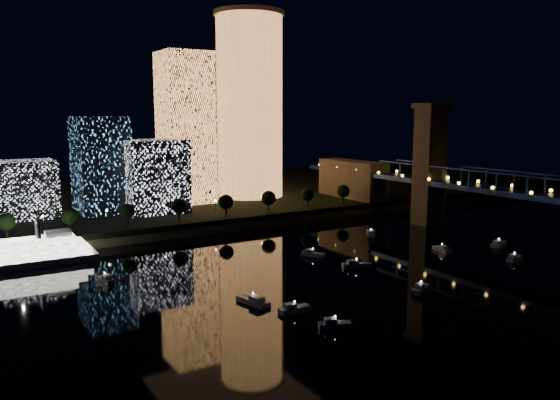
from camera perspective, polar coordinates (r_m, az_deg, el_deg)
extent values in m
plane|color=black|center=(158.01, 12.04, -8.00)|extent=(520.00, 520.00, 0.00)
cube|color=black|center=(291.89, -10.06, 0.32)|extent=(420.00, 160.00, 5.00)
cube|color=#6B5E4C|center=(222.30, -2.64, -2.49)|extent=(420.00, 6.00, 3.00)
cylinder|color=#FFA151|center=(271.84, -3.18, 9.57)|extent=(32.00, 32.00, 87.15)
cylinder|color=#6B5E4C|center=(275.98, -3.27, 18.86)|extent=(34.00, 34.00, 2.00)
cube|color=#FFA151|center=(255.77, -9.84, 7.39)|extent=(21.49, 21.49, 68.39)
cube|color=white|center=(233.89, -13.02, 2.46)|extent=(24.49, 20.72, 30.14)
cube|color=#5DB4FF|center=(240.43, -18.25, 3.56)|extent=(19.83, 25.78, 39.67)
cube|color=white|center=(238.27, -25.04, 1.04)|extent=(22.52, 20.48, 22.52)
cube|color=navy|center=(203.82, 25.60, 0.30)|extent=(10.00, 260.00, 2.00)
cube|color=#6B5E4C|center=(233.75, 15.39, 3.34)|extent=(11.00, 9.00, 48.00)
cube|color=#6B5E4C|center=(232.79, 15.64, 9.47)|extent=(13.00, 11.00, 2.00)
cube|color=navy|center=(198.83, 24.94, 2.19)|extent=(0.50, 150.00, 0.50)
cube|color=navy|center=(207.20, 26.48, 2.32)|extent=(0.50, 150.00, 0.50)
cube|color=#6B5E4C|center=(271.52, 7.57, 1.66)|extent=(12.00, 40.00, 23.00)
cube|color=navy|center=(206.02, 22.11, 1.59)|extent=(0.50, 0.50, 7.00)
cube|color=navy|center=(220.96, 17.11, 2.30)|extent=(0.50, 0.50, 7.00)
cube|color=navy|center=(237.39, 12.77, 2.91)|extent=(0.50, 0.50, 7.00)
sphere|color=gold|center=(199.01, 24.77, 0.69)|extent=(1.20, 1.20, 1.20)
sphere|color=gold|center=(226.79, 15.31, 2.11)|extent=(1.20, 1.20, 1.20)
sphere|color=gold|center=(259.44, 8.06, 3.16)|extent=(1.20, 1.20, 1.20)
cube|color=silver|center=(183.14, -25.51, -5.98)|extent=(44.69, 10.87, 2.23)
cube|color=white|center=(182.64, -25.56, -5.33)|extent=(40.96, 9.89, 2.04)
cube|color=white|center=(182.18, -25.60, -4.71)|extent=(37.24, 8.91, 2.04)
cube|color=white|center=(181.74, -25.64, -4.08)|extent=(31.66, 7.89, 2.04)
cube|color=silver|center=(182.56, -22.20, -3.24)|extent=(7.51, 5.68, 1.67)
cylinder|color=black|center=(179.68, -23.91, -2.86)|extent=(1.30, 1.30, 5.57)
cylinder|color=black|center=(183.30, -24.05, -2.65)|extent=(1.30, 1.30, 5.57)
cube|color=silver|center=(121.03, 5.77, -12.87)|extent=(7.42, 5.05, 1.20)
cube|color=silver|center=(120.41, 5.27, -12.42)|extent=(3.04, 2.72, 1.00)
sphere|color=white|center=(120.31, 5.79, -11.99)|extent=(0.36, 0.36, 0.36)
cube|color=silver|center=(187.70, 23.28, -5.64)|extent=(7.06, 3.34, 1.20)
cube|color=silver|center=(186.54, 23.17, -5.38)|extent=(2.65, 2.16, 1.00)
sphere|color=white|center=(187.24, 23.32, -5.05)|extent=(0.36, 0.36, 0.36)
cube|color=silver|center=(177.94, 3.45, -5.69)|extent=(5.78, 7.99, 1.20)
cube|color=silver|center=(178.18, 3.12, -5.30)|extent=(3.04, 3.33, 1.00)
sphere|color=white|center=(177.45, 3.46, -5.07)|extent=(0.36, 0.36, 0.36)
cube|color=silver|center=(191.41, 16.55, -5.01)|extent=(3.98, 8.03, 1.20)
cube|color=silver|center=(190.25, 16.77, -4.76)|extent=(2.51, 3.04, 1.00)
sphere|color=white|center=(190.95, 16.57, -4.42)|extent=(0.36, 0.36, 0.36)
cube|color=silver|center=(210.63, 9.46, -3.50)|extent=(8.32, 9.38, 1.20)
cube|color=silver|center=(209.00, 9.49, -3.28)|extent=(4.02, 4.16, 1.00)
sphere|color=white|center=(210.21, 9.48, -2.96)|extent=(0.36, 0.36, 0.36)
cube|color=silver|center=(205.93, 21.87, -4.31)|extent=(9.55, 5.66, 1.20)
cube|color=silver|center=(204.42, 21.77, -4.08)|extent=(3.77, 3.26, 1.00)
sphere|color=white|center=(205.50, 21.91, -3.77)|extent=(0.36, 0.36, 0.36)
cube|color=silver|center=(148.21, 14.50, -8.99)|extent=(8.14, 5.53, 1.20)
cube|color=silver|center=(146.82, 14.36, -8.70)|extent=(3.33, 2.99, 1.00)
sphere|color=white|center=(147.62, 14.53, -8.25)|extent=(0.36, 0.36, 0.36)
cube|color=silver|center=(158.50, -17.82, -7.95)|extent=(3.94, 7.35, 1.20)
cube|color=silver|center=(157.30, -17.66, -7.66)|extent=(2.38, 2.84, 1.00)
sphere|color=white|center=(157.95, -17.86, -7.26)|extent=(0.36, 0.36, 0.36)
cube|color=silver|center=(166.88, 7.99, -6.76)|extent=(8.99, 5.58, 1.20)
cube|color=silver|center=(166.19, 7.57, -6.42)|extent=(3.59, 3.14, 1.00)
sphere|color=white|center=(166.36, 8.00, -6.09)|extent=(0.36, 0.36, 0.36)
cube|color=silver|center=(129.44, 1.55, -11.35)|extent=(7.84, 2.77, 1.20)
cube|color=silver|center=(128.51, 1.10, -10.98)|extent=(2.79, 2.11, 1.00)
sphere|color=white|center=(128.76, 1.55, -10.52)|extent=(0.36, 0.36, 0.36)
cube|color=silver|center=(134.84, -2.82, -10.52)|extent=(4.96, 10.00, 1.20)
cube|color=silver|center=(133.45, -2.42, -10.22)|extent=(3.12, 3.79, 1.00)
sphere|color=white|center=(134.19, -2.83, -9.71)|extent=(0.36, 0.36, 0.36)
cylinder|color=black|center=(201.19, -26.64, -3.06)|extent=(0.70, 0.70, 4.00)
sphere|color=black|center=(200.55, -26.71, -2.08)|extent=(5.88, 5.88, 5.88)
cylinder|color=black|center=(203.67, -21.04, -2.56)|extent=(0.70, 0.70, 4.00)
sphere|color=black|center=(203.04, -21.09, -1.59)|extent=(5.99, 5.99, 5.99)
cylinder|color=black|center=(208.05, -15.62, -2.06)|extent=(0.70, 0.70, 4.00)
sphere|color=black|center=(207.43, -15.66, -1.11)|extent=(5.41, 5.41, 5.41)
cylinder|color=black|center=(214.21, -10.48, -1.57)|extent=(0.70, 0.70, 4.00)
sphere|color=black|center=(213.61, -10.50, -0.65)|extent=(5.91, 5.91, 5.91)
cylinder|color=black|center=(222.02, -5.66, -1.09)|extent=(0.70, 0.70, 4.00)
sphere|color=black|center=(221.44, -5.67, -0.20)|extent=(6.11, 6.11, 6.11)
cylinder|color=black|center=(231.29, -1.20, -0.65)|extent=(0.70, 0.70, 4.00)
sphere|color=black|center=(230.73, -1.20, 0.21)|extent=(6.24, 6.24, 6.24)
cylinder|color=black|center=(241.86, 2.89, -0.24)|extent=(0.70, 0.70, 4.00)
sphere|color=black|center=(241.33, 2.90, 0.58)|extent=(5.63, 5.63, 5.63)
cylinder|color=black|center=(253.58, 6.63, 0.14)|extent=(0.70, 0.70, 4.00)
sphere|color=black|center=(253.07, 6.64, 0.92)|extent=(5.90, 5.90, 5.90)
cylinder|color=black|center=(208.19, -23.51, -2.33)|extent=(0.24, 0.24, 5.00)
sphere|color=#FFCC7F|center=(207.70, -23.56, -1.57)|extent=(0.70, 0.70, 0.70)
cylinder|color=black|center=(212.18, -17.63, -1.81)|extent=(0.24, 0.24, 5.00)
sphere|color=#FFCC7F|center=(211.70, -17.67, -1.06)|extent=(0.70, 0.70, 0.70)
cylinder|color=black|center=(218.32, -12.03, -1.29)|extent=(0.24, 0.24, 5.00)
sphere|color=#FFCC7F|center=(217.85, -12.05, -0.56)|extent=(0.70, 0.70, 0.70)
cylinder|color=black|center=(226.44, -6.78, -0.79)|extent=(0.24, 0.24, 5.00)
sphere|color=#FFCC7F|center=(225.99, -6.79, -0.09)|extent=(0.70, 0.70, 0.70)
cylinder|color=black|center=(236.34, -1.93, -0.32)|extent=(0.24, 0.24, 5.00)
sphere|color=#FFCC7F|center=(235.90, -1.94, 0.35)|extent=(0.70, 0.70, 0.70)
cylinder|color=black|center=(247.80, 2.49, 0.10)|extent=(0.24, 0.24, 5.00)
sphere|color=#FFCC7F|center=(247.38, 2.50, 0.75)|extent=(0.70, 0.70, 0.70)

